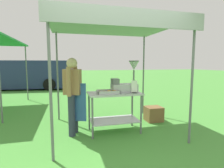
% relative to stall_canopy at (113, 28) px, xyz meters
% --- Properties ---
extents(ground_plane, '(70.00, 70.00, 0.00)m').
position_rel_stall_canopy_xyz_m(ground_plane, '(-0.21, 4.57, -2.24)').
color(ground_plane, '#478E38').
extents(stall_canopy, '(2.64, 2.29, 2.34)m').
position_rel_stall_canopy_xyz_m(stall_canopy, '(0.00, 0.00, 0.00)').
color(stall_canopy, slate).
rests_on(stall_canopy, ground).
extents(donut_cart, '(1.13, 0.62, 0.87)m').
position_rel_stall_canopy_xyz_m(donut_cart, '(0.00, -0.10, -1.61)').
color(donut_cart, '#B7B7BC').
rests_on(donut_cart, ground).
extents(donut_tray, '(0.45, 0.29, 0.07)m').
position_rel_stall_canopy_xyz_m(donut_tray, '(-0.16, -0.19, -1.35)').
color(donut_tray, '#B7B7BC').
rests_on(donut_tray, donut_cart).
extents(donut_fryer, '(0.61, 0.28, 0.69)m').
position_rel_stall_canopy_xyz_m(donut_fryer, '(0.27, -0.07, -1.15)').
color(donut_fryer, '#B7B7BC').
rests_on(donut_fryer, donut_cart).
extents(menu_sign, '(0.13, 0.05, 0.27)m').
position_rel_stall_canopy_xyz_m(menu_sign, '(0.40, -0.25, -1.26)').
color(menu_sign, black).
rests_on(menu_sign, donut_cart).
extents(vendor, '(0.46, 0.53, 1.61)m').
position_rel_stall_canopy_xyz_m(vendor, '(-0.87, -0.01, -1.34)').
color(vendor, '#2D3347').
rests_on(vendor, ground).
extents(supply_crate, '(0.42, 0.37, 0.37)m').
position_rel_stall_canopy_xyz_m(supply_crate, '(1.20, 0.36, -2.06)').
color(supply_crate, brown).
rests_on(supply_crate, ground).
extents(van_navy, '(5.78, 2.50, 1.69)m').
position_rel_stall_canopy_xyz_m(van_navy, '(-3.58, 7.82, -1.37)').
color(van_navy, navy).
rests_on(van_navy, ground).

